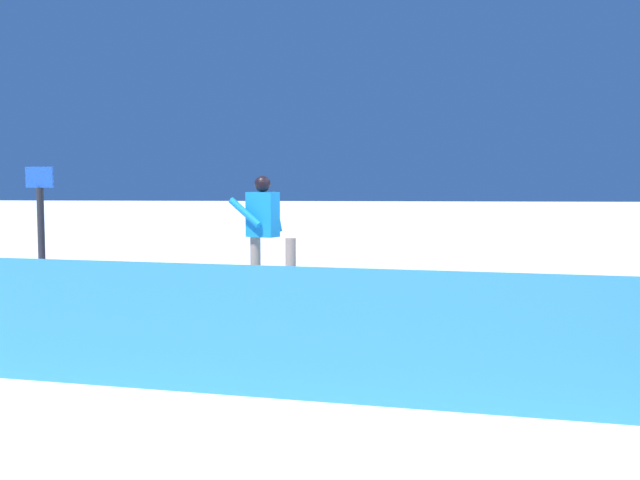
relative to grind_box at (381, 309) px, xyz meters
The scene contains 5 objects.
ground_plane 0.27m from the grind_box, ahead, with size 120.00×120.00×0.00m, color white.
grind_box is the anchor object (origin of this frame).
snowboarder 1.93m from the grind_box, 10.72° to the right, with size 1.58×0.90×1.41m.
safety_fence 3.37m from the grind_box, 90.00° to the left, with size 13.73×0.06×1.19m, color #3285EA.
trail_marker 5.01m from the grind_box, ahead, with size 0.40×0.10×2.15m.
Camera 1 is at (0.01, 9.81, 1.96)m, focal length 42.46 mm.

